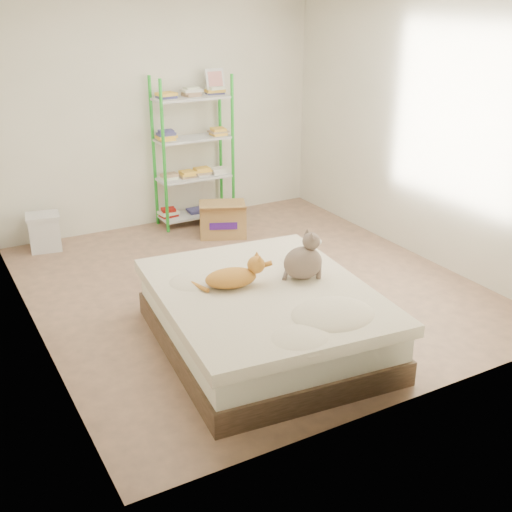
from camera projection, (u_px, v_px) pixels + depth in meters
room at (249, 148)px, 5.47m from camera, size 3.81×4.21×2.61m
bed at (264, 317)px, 4.88m from camera, size 1.68×2.02×0.48m
orange_cat at (231, 276)px, 4.79m from camera, size 0.51×0.34×0.19m
grey_cat at (303, 256)px, 4.90m from camera, size 0.37×0.32×0.37m
shelf_unit at (194, 155)px, 7.32m from camera, size 0.88×0.36×1.74m
cardboard_box at (223, 219)px, 7.17m from camera, size 0.63×0.65×0.41m
white_bin at (45, 232)px, 6.74m from camera, size 0.38×0.35×0.39m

